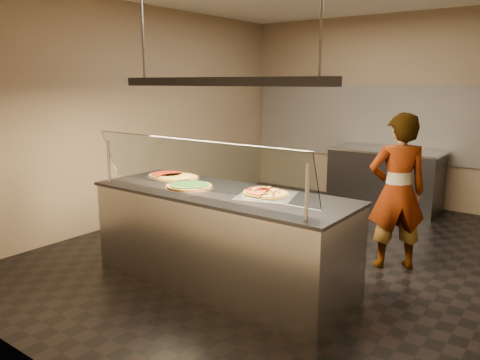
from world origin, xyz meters
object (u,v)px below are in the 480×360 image
Objects in this scene: half_pizza_pepperoni at (257,191)px; half_pizza_sausage at (276,195)px; pizza_spinach at (189,186)px; worker at (397,192)px; heat_lamp_housing at (220,82)px; serving_counter at (221,238)px; sneeze_guard at (196,166)px; pizza_cheese at (178,177)px; pizza_tomato at (167,175)px; pizza_spatula at (186,179)px; perforated_tray at (266,195)px; prep_table at (385,179)px.

half_pizza_pepperoni is 1.00× the size of half_pizza_sausage.
worker is (1.56, 1.48, -0.12)m from pizza_spinach.
heat_lamp_housing is (-1.21, -1.42, 1.13)m from worker.
heat_lamp_housing is (0.35, 0.06, 1.00)m from pizza_spinach.
heat_lamp_housing is at bearing 0.00° from serving_counter.
pizza_spinach is at bearing 141.07° from sneeze_guard.
half_pizza_pepperoni reaches higher than pizza_cheese.
worker is 2.18m from heat_lamp_housing.
half_pizza_sausage reaches higher than pizza_spinach.
sneeze_guard is 2.18m from worker.
half_pizza_pepperoni is 1.00× the size of pizza_cheese.
half_pizza_pepperoni reaches higher than pizza_tomato.
serving_counter is 1.59× the size of worker.
worker reaches higher than pizza_spinach.
pizza_spatula is (0.16, -0.05, 0.01)m from pizza_cheese.
sneeze_guard is 1.44× the size of worker.
pizza_tomato is at bearing 166.69° from heat_lamp_housing.
perforated_tray reaches higher than serving_counter.
heat_lamp_housing reaches higher than half_pizza_pepperoni.
sneeze_guard is 4.14m from prep_table.
prep_table is at bearing 70.92° from pizza_tomato.
sneeze_guard is 3.75× the size of perforated_tray.
pizza_tomato is at bearing 148.98° from sneeze_guard.
sneeze_guard is 0.80m from pizza_spatula.
heat_lamp_housing reaches higher than perforated_tray.
serving_counter is at bearing -13.81° from pizza_cheese.
perforated_tray is at bearing -3.96° from pizza_cheese.
serving_counter is at bearing 90.00° from sneeze_guard.
prep_table is at bearing 76.69° from pizza_spatula.
pizza_cheese is (-0.74, 0.18, 0.48)m from serving_counter.
half_pizza_sausage reaches higher than pizza_spatula.
pizza_spinach is 0.30m from pizza_spatula.
half_pizza_sausage is at bearing -3.65° from pizza_cheese.
perforated_tray is 1.40m from pizza_tomato.
perforated_tray is 0.28× the size of heat_lamp_housing.
perforated_tray is 1.33× the size of pizza_spinach.
pizza_cheese is at bearing 166.19° from serving_counter.
pizza_tomato is at bearing 174.56° from half_pizza_pepperoni.
half_pizza_sausage is 1.00× the size of pizza_cheese.
pizza_cheese is 0.21m from pizza_tomato.
half_pizza_pepperoni reaches higher than perforated_tray.
pizza_tomato reaches higher than serving_counter.
prep_table is 4.02m from heat_lamp_housing.
perforated_tray is 0.38× the size of prep_table.
sneeze_guard is (0.00, -0.34, 0.76)m from serving_counter.
sneeze_guard is 5.17× the size of pizza_cheese.
half_pizza_pepperoni is at bearing 21.18° from worker.
sneeze_guard is 1.41× the size of prep_table.
heat_lamp_housing is (0.58, -0.13, 0.99)m from pizza_spatula.
half_pizza_sausage is at bearing -0.14° from half_pizza_pepperoni.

